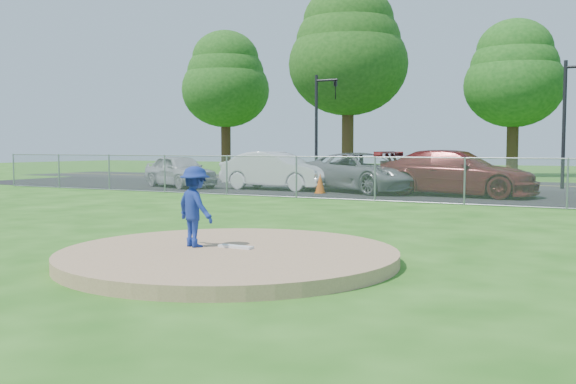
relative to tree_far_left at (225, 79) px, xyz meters
The scene contains 16 objects.
ground 32.60m from the tree_far_left, 46.27° to the right, with size 120.00×120.00×0.00m, color #1F5713.
pitchers_mound 40.27m from the tree_far_left, 56.31° to the right, with size 5.40×5.40×0.20m, color #A17B58.
pitching_rubber 40.08m from the tree_far_left, 56.15° to the right, with size 0.60×0.15×0.04m, color white.
chain_link_fence 31.06m from the tree_far_left, 43.67° to the right, with size 40.00×0.06×1.50m, color gray.
parking_lot 28.39m from the tree_far_left, 36.87° to the right, with size 50.00×8.00×0.01m, color black.
street 24.79m from the tree_far_left, 22.25° to the right, with size 60.00×7.00×0.01m, color #232326.
tree_far_left is the anchor object (origin of this frame).
tree_left 11.24m from the tree_far_left, 10.30° to the right, with size 7.84×7.84×12.53m.
tree_center 21.03m from the tree_far_left, ahead, with size 6.16×6.16×9.84m.
traffic_signal_left 17.60m from the tree_far_left, 39.73° to the right, with size 1.28×0.20×5.60m.
pitcher 39.78m from the tree_far_left, 57.11° to the right, with size 0.85×0.49×1.32m, color navy.
traffic_cone 25.89m from the tree_far_left, 47.84° to the right, with size 0.41×0.41×0.79m, color #D6520B.
parked_car_silver 21.23m from the tree_far_left, 62.35° to the right, with size 1.77×4.39×1.50m, color #B9B9BE.
parked_car_white 23.28m from the tree_far_left, 50.80° to the right, with size 1.73×4.96×1.63m, color silver.
parked_car_gray 25.54m from the tree_far_left, 43.45° to the right, with size 2.66×5.77×1.60m, color slate.
parked_car_darkred 28.53m from the tree_far_left, 38.31° to the right, with size 2.41×5.94×1.72m, color #5C1717.
Camera 1 is at (5.61, -8.50, 1.83)m, focal length 40.00 mm.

